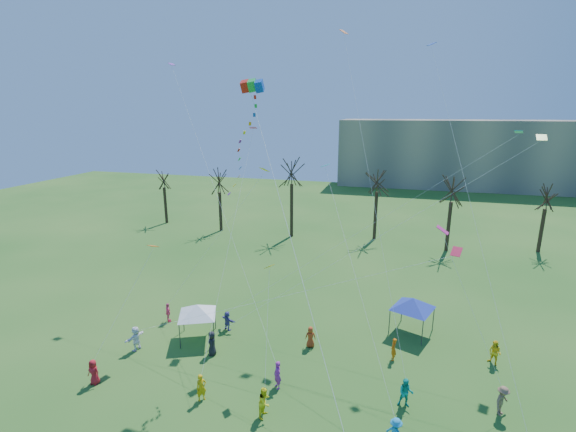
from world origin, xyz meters
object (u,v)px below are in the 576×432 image
(big_box_kite, at_px, (246,149))
(canopy_tent_white, at_px, (197,310))
(canopy_tent_blue, at_px, (413,303))
(distant_building, at_px, (475,154))

(big_box_kite, height_order, canopy_tent_white, big_box_kite)
(canopy_tent_white, height_order, canopy_tent_blue, canopy_tent_blue)
(big_box_kite, xyz_separation_m, canopy_tent_white, (-3.96, -0.93, -12.11))
(canopy_tent_blue, bearing_deg, big_box_kite, -160.19)
(big_box_kite, xyz_separation_m, canopy_tent_blue, (11.82, 4.26, -11.99))
(distant_building, distance_m, canopy_tent_blue, 70.81)
(canopy_tent_white, bearing_deg, canopy_tent_blue, 18.19)
(distant_building, relative_size, canopy_tent_white, 17.25)
(distant_building, distance_m, canopy_tent_white, 80.46)
(distant_building, xyz_separation_m, canopy_tent_white, (-30.54, -74.26, -5.09))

